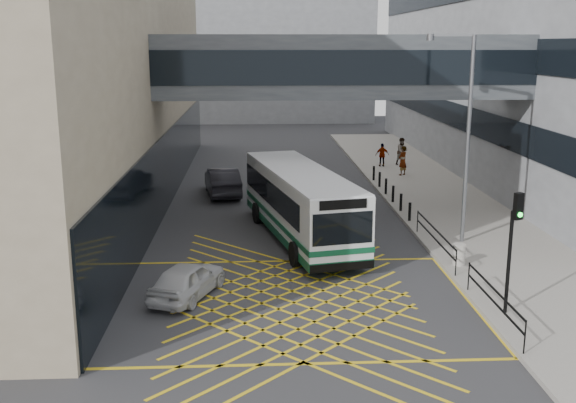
{
  "coord_description": "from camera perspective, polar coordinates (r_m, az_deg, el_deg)",
  "views": [
    {
      "loc": [
        -1.3,
        -21.44,
        8.59
      ],
      "look_at": [
        0.0,
        4.0,
        2.6
      ],
      "focal_mm": 42.0,
      "sensor_mm": 36.0,
      "label": 1
    }
  ],
  "objects": [
    {
      "name": "traffic_light",
      "position": [
        22.15,
        18.55,
        -2.76
      ],
      "size": [
        0.32,
        0.47,
        3.98
      ],
      "rotation": [
        0.0,
        0.0,
        0.38
      ],
      "color": "black",
      "rests_on": "pavement"
    },
    {
      "name": "building_far",
      "position": [
        81.45,
        -3.52,
        13.5
      ],
      "size": [
        28.0,
        16.0,
        18.0
      ],
      "primitive_type": "cube",
      "color": "gray",
      "rests_on": "ground"
    },
    {
      "name": "pavement",
      "position": [
        38.81,
        12.54,
        0.25
      ],
      "size": [
        6.0,
        54.0,
        0.16
      ],
      "primitive_type": "cube",
      "color": "gray",
      "rests_on": "ground"
    },
    {
      "name": "street_lamp",
      "position": [
        29.48,
        14.66,
        6.18
      ],
      "size": [
        1.98,
        0.81,
        8.83
      ],
      "rotation": [
        0.0,
        0.0,
        -0.29
      ],
      "color": "slate",
      "rests_on": "pavement"
    },
    {
      "name": "car_dark",
      "position": [
        39.19,
        -5.56,
        1.71
      ],
      "size": [
        2.78,
        5.39,
        1.61
      ],
      "primitive_type": "imported",
      "rotation": [
        0.0,
        0.0,
        3.3
      ],
      "color": "black",
      "rests_on": "ground"
    },
    {
      "name": "skybridge",
      "position": [
        33.73,
        4.49,
        11.34
      ],
      "size": [
        20.0,
        4.1,
        3.0
      ],
      "color": "#464B50",
      "rests_on": "ground"
    },
    {
      "name": "car_white",
      "position": [
        23.67,
        -8.51,
        -6.54
      ],
      "size": [
        3.02,
        4.37,
        1.29
      ],
      "primitive_type": "imported",
      "rotation": [
        0.0,
        0.0,
        2.77
      ],
      "color": "silver",
      "rests_on": "ground"
    },
    {
      "name": "bus",
      "position": [
        30.1,
        1.0,
        -0.03
      ],
      "size": [
        4.89,
        11.51,
        3.15
      ],
      "rotation": [
        0.0,
        0.0,
        0.21
      ],
      "color": "silver",
      "rests_on": "ground"
    },
    {
      "name": "kerb_railings",
      "position": [
        25.58,
        14.21,
        -4.73
      ],
      "size": [
        0.05,
        12.54,
        1.0
      ],
      "color": "black",
      "rests_on": "pavement"
    },
    {
      "name": "litter_bin",
      "position": [
        27.12,
        14.29,
        -4.37
      ],
      "size": [
        0.48,
        0.48,
        0.84
      ],
      "primitive_type": "cylinder",
      "color": "#ADA89E",
      "rests_on": "pavement"
    },
    {
      "name": "box_junction",
      "position": [
        23.13,
        0.51,
        -8.56
      ],
      "size": [
        12.0,
        9.0,
        0.01
      ],
      "color": "gold",
      "rests_on": "ground"
    },
    {
      "name": "pedestrian_c",
      "position": [
        47.74,
        7.98,
        3.92
      ],
      "size": [
        0.96,
        0.47,
        1.62
      ],
      "primitive_type": "imported",
      "rotation": [
        0.0,
        0.0,
        3.15
      ],
      "color": "gray",
      "rests_on": "pavement"
    },
    {
      "name": "pedestrian_a",
      "position": [
        44.71,
        9.68,
        3.42
      ],
      "size": [
        0.93,
        0.91,
        1.92
      ],
      "primitive_type": "imported",
      "rotation": [
        0.0,
        0.0,
        3.84
      ],
      "color": "gray",
      "rests_on": "pavement"
    },
    {
      "name": "ground",
      "position": [
        23.13,
        0.51,
        -8.56
      ],
      "size": [
        120.0,
        120.0,
        0.0
      ],
      "primitive_type": "plane",
      "color": "#333335"
    },
    {
      "name": "car_silver",
      "position": [
        35.25,
        0.2,
        0.27
      ],
      "size": [
        3.27,
        4.78,
        1.37
      ],
      "primitive_type": "imported",
      "rotation": [
        0.0,
        0.0,
        2.79
      ],
      "color": "#92959A",
      "rests_on": "ground"
    },
    {
      "name": "pedestrian_b",
      "position": [
        48.64,
        9.64,
        4.2
      ],
      "size": [
        1.08,
        0.9,
        1.91
      ],
      "primitive_type": "imported",
      "rotation": [
        0.0,
        0.0,
        0.47
      ],
      "color": "gray",
      "rests_on": "pavement"
    },
    {
      "name": "bollards",
      "position": [
        38.06,
        8.58,
        0.98
      ],
      "size": [
        0.14,
        10.14,
        0.9
      ],
      "color": "black",
      "rests_on": "pavement"
    }
  ]
}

